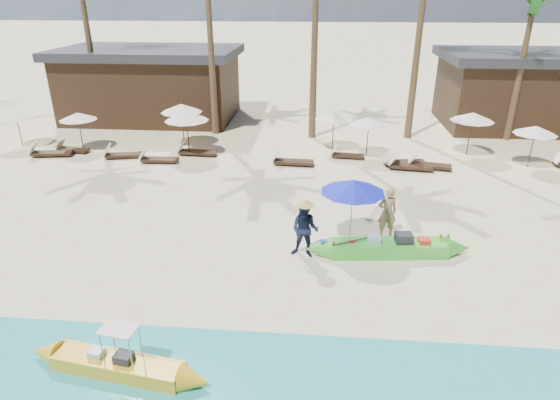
# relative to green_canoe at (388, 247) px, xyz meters

# --- Properties ---
(ground) EXTENTS (240.00, 240.00, 0.00)m
(ground) POSITION_rel_green_canoe_xyz_m (-4.79, -1.44, -0.24)
(ground) COLOR beige
(ground) RESTS_ON ground
(green_canoe) EXTENTS (5.69, 1.10, 0.72)m
(green_canoe) POSITION_rel_green_canoe_xyz_m (0.00, 0.00, 0.00)
(green_canoe) COLOR green
(green_canoe) RESTS_ON ground
(yellow_canoe) EXTENTS (4.65, 1.04, 1.21)m
(yellow_canoe) POSITION_rel_green_canoe_xyz_m (-6.33, -5.47, -0.05)
(yellow_canoe) COLOR yellow
(yellow_canoe) RESTS_ON ground
(tourist) EXTENTS (0.71, 0.54, 1.76)m
(tourist) POSITION_rel_green_canoe_xyz_m (0.06, 1.18, 0.64)
(tourist) COLOR tan
(tourist) RESTS_ON ground
(vendor_green) EXTENTS (0.98, 0.84, 1.77)m
(vendor_green) POSITION_rel_green_canoe_xyz_m (-2.56, -0.29, 0.64)
(vendor_green) COLOR #131C35
(vendor_green) RESTS_ON ground
(blue_umbrella) EXTENTS (2.02, 2.02, 2.18)m
(blue_umbrella) POSITION_rel_green_canoe_xyz_m (-1.13, 0.69, 1.72)
(blue_umbrella) COLOR #99999E
(blue_umbrella) RESTS_ON ground
(resort_parasol_2) EXTENTS (1.78, 1.78, 1.84)m
(resort_parasol_2) POSITION_rel_green_canoe_xyz_m (-17.74, 9.56, 1.41)
(resort_parasol_2) COLOR #342215
(resort_parasol_2) RESTS_ON ground
(resort_parasol_3) EXTENTS (1.84, 1.84, 1.90)m
(resort_parasol_3) POSITION_rel_green_canoe_xyz_m (-14.34, 9.37, 1.47)
(resort_parasol_3) COLOR #342215
(resort_parasol_3) RESTS_ON ground
(lounger_3_left) EXTENTS (1.77, 0.80, 0.58)m
(lounger_3_left) POSITION_rel_green_canoe_xyz_m (-14.70, 8.83, -0.05)
(lounger_3_left) COLOR #342215
(lounger_3_left) RESTS_ON ground
(lounger_3_right) EXTENTS (2.08, 0.92, 0.68)m
(lounger_3_right) POSITION_rel_green_canoe_xyz_m (-15.45, 8.08, -0.02)
(lounger_3_right) COLOR #342215
(lounger_3_right) RESTS_ON ground
(resort_parasol_4) EXTENTS (2.13, 2.13, 2.19)m
(resort_parasol_4) POSITION_rel_green_canoe_xyz_m (-9.32, 10.45, 1.73)
(resort_parasol_4) COLOR #342215
(resort_parasol_4) RESTS_ON ground
(lounger_4_left) EXTENTS (1.96, 1.03, 0.64)m
(lounger_4_left) POSITION_rel_green_canoe_xyz_m (-11.79, 8.15, -0.03)
(lounger_4_left) COLOR #342215
(lounger_4_left) RESTS_ON ground
(lounger_4_right) EXTENTS (1.84, 0.63, 0.62)m
(lounger_4_right) POSITION_rel_green_canoe_xyz_m (-9.86, 7.65, -0.04)
(lounger_4_right) COLOR #342215
(lounger_4_right) RESTS_ON ground
(resort_parasol_5) EXTENTS (2.12, 2.12, 2.19)m
(resort_parasol_5) POSITION_rel_green_canoe_xyz_m (-8.60, 8.81, 1.73)
(resort_parasol_5) COLOR #342215
(resort_parasol_5) RESTS_ON ground
(lounger_5_left) EXTENTS (1.96, 0.68, 0.66)m
(lounger_5_left) POSITION_rel_green_canoe_xyz_m (-8.33, 8.88, -0.02)
(lounger_5_left) COLOR #342215
(lounger_5_left) RESTS_ON ground
(resort_parasol_6) EXTENTS (1.92, 1.92, 1.97)m
(resort_parasol_6) POSITION_rel_green_canoe_xyz_m (-1.54, 10.37, 1.54)
(resort_parasol_6) COLOR #342215
(resort_parasol_6) RESTS_ON ground
(lounger_6_left) EXTENTS (1.97, 0.71, 0.66)m
(lounger_6_left) POSITION_rel_green_canoe_xyz_m (-3.52, 7.87, -0.02)
(lounger_6_left) COLOR #342215
(lounger_6_left) RESTS_ON ground
(lounger_6_right) EXTENTS (1.68, 0.67, 0.56)m
(lounger_6_right) POSITION_rel_green_canoe_xyz_m (-0.91, 9.09, -0.06)
(lounger_6_right) COLOR #342215
(lounger_6_right) RESTS_ON ground
(resort_parasol_7) EXTENTS (1.91, 1.91, 1.97)m
(resort_parasol_7) POSITION_rel_green_canoe_xyz_m (0.12, 9.46, 1.53)
(resort_parasol_7) COLOR #342215
(resort_parasol_7) RESTS_ON ground
(lounger_7_left) EXTENTS (2.03, 0.87, 0.67)m
(lounger_7_left) POSITION_rel_green_canoe_xyz_m (1.63, 8.20, -0.02)
(lounger_7_left) COLOR #342215
(lounger_7_left) RESTS_ON ground
(lounger_7_right) EXTENTS (2.05, 0.84, 0.68)m
(lounger_7_right) POSITION_rel_green_canoe_xyz_m (1.84, 7.70, -0.02)
(lounger_7_right) COLOR #342215
(lounger_7_right) RESTS_ON ground
(resort_parasol_8) EXTENTS (2.06, 2.06, 2.13)m
(resort_parasol_8) POSITION_rel_green_canoe_xyz_m (5.10, 10.13, 1.67)
(resort_parasol_8) COLOR #342215
(resort_parasol_8) RESTS_ON ground
(lounger_8_left) EXTENTS (1.99, 0.98, 0.65)m
(lounger_8_left) POSITION_rel_green_canoe_xyz_m (2.76, 7.95, -0.03)
(lounger_8_left) COLOR #342215
(lounger_8_left) RESTS_ON ground
(resort_parasol_9) EXTENTS (1.88, 1.88, 1.94)m
(resort_parasol_9) POSITION_rel_green_canoe_xyz_m (7.45, 8.57, 1.50)
(resort_parasol_9) COLOR #342215
(resort_parasol_9) RESTS_ON ground
(palm_6) EXTENTS (2.08, 2.08, 8.51)m
(palm_6) POSITION_rel_green_canoe_xyz_m (8.05, 13.08, 6.81)
(palm_6) COLOR brown
(palm_6) RESTS_ON ground
(pavilion_west) EXTENTS (10.80, 6.60, 4.30)m
(pavilion_west) POSITION_rel_green_canoe_xyz_m (-12.79, 16.06, 1.95)
(pavilion_west) COLOR #342215
(pavilion_west) RESTS_ON ground
(pavilion_east) EXTENTS (8.80, 6.60, 4.30)m
(pavilion_east) POSITION_rel_green_canoe_xyz_m (9.21, 16.06, 1.95)
(pavilion_east) COLOR #342215
(pavilion_east) RESTS_ON ground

